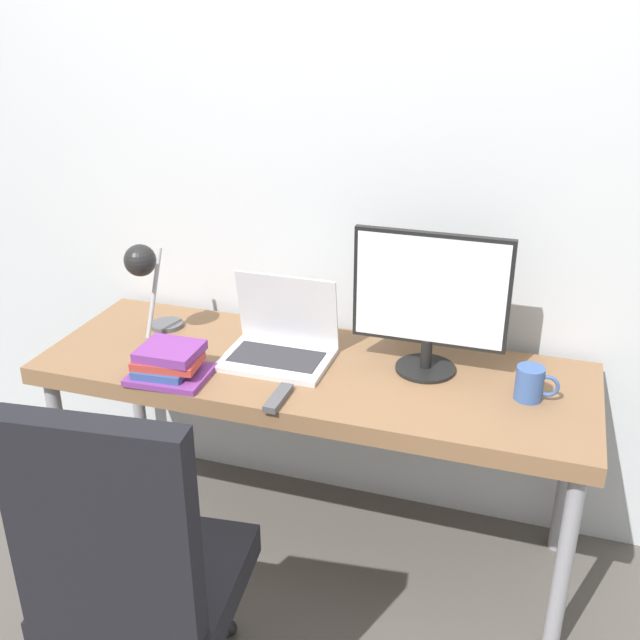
# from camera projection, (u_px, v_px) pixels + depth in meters

# --- Properties ---
(ground_plane) EXTENTS (12.00, 12.00, 0.00)m
(ground_plane) POSITION_uv_depth(u_px,v_px,m) (284.00, 603.00, 2.46)
(ground_plane) COLOR #514C47
(wall_back) EXTENTS (8.00, 0.05, 2.60)m
(wall_back) POSITION_uv_depth(u_px,v_px,m) (347.00, 166.00, 2.52)
(wall_back) COLOR silver
(wall_back) RESTS_ON ground_plane
(desk) EXTENTS (1.79, 0.61, 0.73)m
(desk) POSITION_uv_depth(u_px,v_px,m) (313.00, 383.00, 2.45)
(desk) COLOR brown
(desk) RESTS_ON ground_plane
(laptop) EXTENTS (0.35, 0.26, 0.27)m
(laptop) POSITION_uv_depth(u_px,v_px,m) (280.00, 342.00, 2.46)
(laptop) COLOR silver
(laptop) RESTS_ON desk
(monitor) EXTENTS (0.49, 0.19, 0.46)m
(monitor) POSITION_uv_depth(u_px,v_px,m) (430.00, 298.00, 2.30)
(monitor) COLOR black
(monitor) RESTS_ON desk
(desk_lamp) EXTENTS (0.12, 0.24, 0.35)m
(desk_lamp) POSITION_uv_depth(u_px,v_px,m) (145.00, 272.00, 2.50)
(desk_lamp) COLOR #4C4C51
(desk_lamp) RESTS_ON desk
(office_chair) EXTENTS (0.61, 0.62, 1.06)m
(office_chair) POSITION_uv_depth(u_px,v_px,m) (133.00, 571.00, 1.79)
(office_chair) COLOR black
(office_chair) RESTS_ON ground_plane
(book_stack) EXTENTS (0.25, 0.20, 0.10)m
(book_stack) POSITION_uv_depth(u_px,v_px,m) (169.00, 364.00, 2.34)
(book_stack) COLOR #753384
(book_stack) RESTS_ON desk
(tv_remote) EXTENTS (0.04, 0.15, 0.02)m
(tv_remote) POSITION_uv_depth(u_px,v_px,m) (278.00, 398.00, 2.22)
(tv_remote) COLOR #4C4C51
(tv_remote) RESTS_ON desk
(mug) EXTENTS (0.13, 0.08, 0.10)m
(mug) POSITION_uv_depth(u_px,v_px,m) (531.00, 383.00, 2.21)
(mug) COLOR #385693
(mug) RESTS_ON desk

